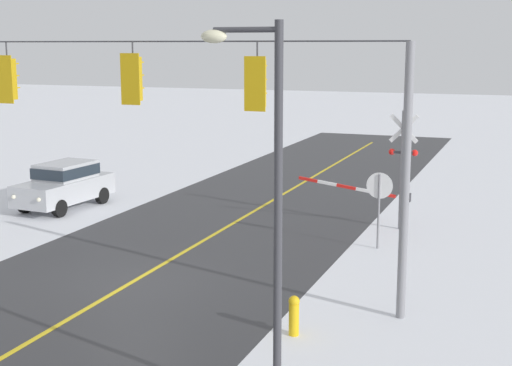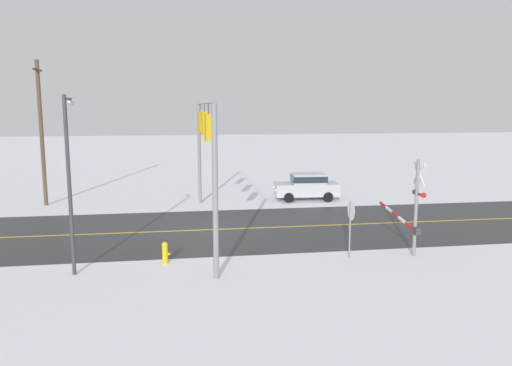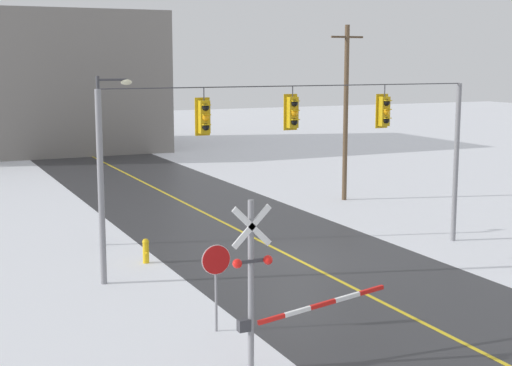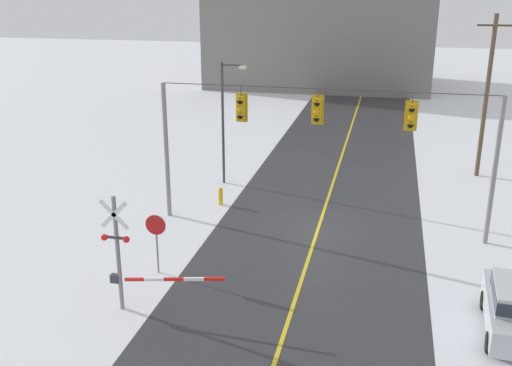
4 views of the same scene
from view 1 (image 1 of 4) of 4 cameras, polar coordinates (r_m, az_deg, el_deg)
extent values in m
plane|color=white|center=(19.62, -9.61, -7.63)|extent=(160.00, 160.00, 0.00)
cylinder|color=gray|center=(16.48, 11.53, -0.07)|extent=(0.20, 0.20, 6.20)
cylinder|color=#38383D|center=(18.64, -10.21, 10.78)|extent=(14.00, 0.04, 0.04)
cylinder|color=#38383D|center=(17.11, 0.10, 10.25)|extent=(0.04, 0.04, 0.43)
cube|color=#C6990F|center=(17.13, 0.10, 7.74)|extent=(0.34, 0.28, 1.08)
cube|color=#C6990F|center=(16.98, -0.09, 7.71)|extent=(0.52, 0.03, 1.26)
sphere|color=black|center=(17.26, 0.28, 8.82)|extent=(0.24, 0.24, 0.24)
cube|color=#C6990F|center=(17.32, 0.36, 9.11)|extent=(0.26, 0.16, 0.03)
sphere|color=#F99E0F|center=(17.27, 0.28, 7.76)|extent=(0.24, 0.24, 0.24)
cube|color=#C6990F|center=(17.34, 0.36, 8.05)|extent=(0.26, 0.16, 0.03)
sphere|color=black|center=(17.29, 0.28, 6.70)|extent=(0.24, 0.24, 0.24)
cube|color=#C6990F|center=(17.35, 0.36, 6.99)|extent=(0.26, 0.16, 0.03)
cylinder|color=#38383D|center=(18.53, -9.57, 10.23)|extent=(0.04, 0.04, 0.37)
cube|color=#C6990F|center=(18.54, -9.50, 7.99)|extent=(0.34, 0.28, 1.08)
cube|color=#C6990F|center=(18.41, -9.76, 7.96)|extent=(0.52, 0.03, 1.26)
sphere|color=black|center=(18.66, -9.30, 8.99)|extent=(0.24, 0.24, 0.24)
cube|color=#C6990F|center=(18.72, -9.20, 9.26)|extent=(0.26, 0.16, 0.03)
sphere|color=#F99E0F|center=(18.67, -9.27, 8.01)|extent=(0.24, 0.24, 0.24)
cube|color=#C6990F|center=(18.73, -9.17, 8.28)|extent=(0.26, 0.16, 0.03)
sphere|color=black|center=(18.69, -9.24, 7.03)|extent=(0.24, 0.24, 0.24)
cube|color=#C6990F|center=(18.75, -9.14, 7.30)|extent=(0.26, 0.16, 0.03)
cylinder|color=#38383D|center=(20.71, -18.83, 9.75)|extent=(0.04, 0.04, 0.44)
cube|color=#C6990F|center=(20.72, -18.70, 7.66)|extent=(0.34, 0.28, 1.08)
cube|color=#C6990F|center=(20.60, -18.99, 7.62)|extent=(0.52, 0.03, 1.26)
sphere|color=black|center=(20.83, -18.49, 8.56)|extent=(0.24, 0.24, 0.24)
cube|color=#C6990F|center=(20.88, -18.38, 8.80)|extent=(0.26, 0.16, 0.03)
sphere|color=#F99E0F|center=(20.84, -18.44, 7.68)|extent=(0.24, 0.24, 0.24)
cube|color=#C6990F|center=(20.89, -18.33, 7.93)|extent=(0.26, 0.16, 0.03)
sphere|color=black|center=(20.86, -18.39, 6.81)|extent=(0.24, 0.24, 0.24)
cube|color=#C6990F|center=(20.91, -18.28, 7.05)|extent=(0.26, 0.16, 0.03)
cylinder|color=gray|center=(22.50, 9.51, -2.22)|extent=(0.07, 0.07, 2.30)
cylinder|color=#B71414|center=(22.38, 9.59, -0.20)|extent=(0.76, 0.03, 0.76)
cylinder|color=white|center=(22.36, 9.58, -0.21)|extent=(0.80, 0.02, 0.80)
cylinder|color=gray|center=(24.90, 11.29, 0.96)|extent=(0.14, 0.14, 4.00)
cube|color=white|center=(24.76, 11.43, 4.17)|extent=(0.98, 0.04, 0.98)
cube|color=white|center=(24.76, 11.43, 4.17)|extent=(0.98, 0.04, 0.98)
cube|color=#38383D|center=(24.85, 11.36, 2.34)|extent=(0.80, 0.06, 0.08)
sphere|color=red|center=(24.85, 12.25, 2.30)|extent=(0.22, 0.22, 0.22)
sphere|color=red|center=(24.97, 10.52, 2.41)|extent=(0.22, 0.22, 0.22)
cube|color=red|center=(25.15, 10.05, -0.89)|extent=(0.70, 0.08, 0.18)
cube|color=white|center=(25.26, 8.54, -0.60)|extent=(0.70, 0.08, 0.18)
cube|color=red|center=(25.40, 7.04, -0.30)|extent=(0.70, 0.08, 0.18)
cube|color=white|center=(25.55, 5.55, -0.01)|extent=(0.70, 0.08, 0.18)
cube|color=red|center=(25.72, 4.09, 0.28)|extent=(0.70, 0.08, 0.18)
cube|color=#38383D|center=(25.04, 11.62, -1.10)|extent=(0.28, 0.20, 0.28)
cube|color=#B7BABF|center=(28.75, -14.69, -0.49)|extent=(2.03, 4.21, 0.80)
cube|color=#B7BABF|center=(28.74, -14.57, 0.93)|extent=(1.64, 2.23, 0.64)
cube|color=#232D38|center=(28.74, -14.57, 0.93)|extent=(1.68, 2.31, 0.40)
sphere|color=#EFEACC|center=(26.83, -16.54, -1.26)|extent=(0.16, 0.16, 0.16)
sphere|color=#EFEACC|center=(27.59, -18.33, -1.04)|extent=(0.16, 0.16, 0.16)
cylinder|color=black|center=(27.37, -15.03, -1.92)|extent=(0.26, 0.65, 0.64)
cylinder|color=black|center=(28.41, -17.52, -1.60)|extent=(0.26, 0.65, 0.64)
cylinder|color=black|center=(29.32, -11.87, -0.95)|extent=(0.26, 0.65, 0.64)
cylinder|color=black|center=(30.29, -14.31, -0.69)|extent=(0.26, 0.65, 0.64)
cylinder|color=#38383D|center=(11.88, 1.72, -3.28)|extent=(0.14, 0.14, 6.50)
cylinder|color=#38383D|center=(11.72, -0.79, 11.83)|extent=(1.10, 0.09, 0.09)
ellipsoid|color=beige|center=(11.93, -3.29, 11.32)|extent=(0.44, 0.28, 0.22)
cylinder|color=gold|center=(15.93, 2.96, -10.55)|extent=(0.22, 0.22, 0.70)
sphere|color=gold|center=(15.79, 2.98, -9.16)|extent=(0.24, 0.24, 0.24)
cylinder|color=gold|center=(16.04, 3.12, -10.26)|extent=(0.09, 0.10, 0.09)
camera|label=2|loc=(20.66, 65.33, 4.53)|focal=34.66mm
camera|label=3|loc=(39.51, 25.53, 11.06)|focal=53.30mm
camera|label=4|loc=(42.22, 4.03, 16.46)|focal=41.48mm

